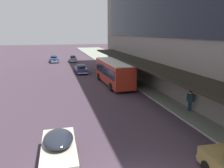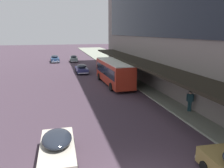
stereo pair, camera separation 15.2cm
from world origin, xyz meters
The scene contains 6 objects.
transit_bus_kerbside_front centered at (3.83, 19.62, 1.82)m, with size 2.99×10.03×3.15m.
sedan_second_near centered at (-3.80, 44.80, 0.81)m, with size 2.10×4.97×1.66m.
sedan_trailing_mid centered at (0.55, 44.38, 0.78)m, with size 1.92×4.36×1.57m.
sedan_lead_mid centered at (-3.69, 2.95, 0.80)m, with size 1.98×4.49×1.63m.
sedan_lead_near centered at (0.64, 29.18, 0.76)m, with size 2.00×4.60×1.54m.
pedestrian_at_kerb centered at (7.53, 7.78, 1.18)m, with size 0.51×0.44×1.86m.
Camera 2 is at (-3.48, -8.00, 6.90)m, focal length 35.00 mm.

